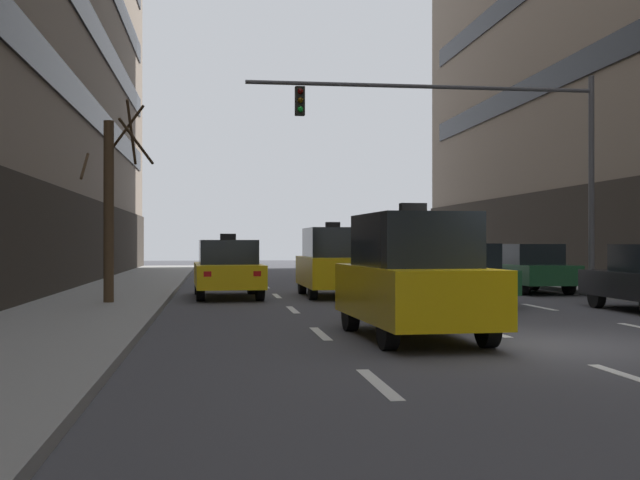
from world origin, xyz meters
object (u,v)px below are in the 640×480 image
taxi_driving_2 (333,262)px  car_parked_3 (529,269)px  taxi_driving_3 (413,276)px  traffic_signal_0 (487,137)px  street_tree_1 (110,204)px  taxi_driving_1 (228,269)px  car_driving_0 (461,274)px

taxi_driving_2 → car_parked_3: size_ratio=1.01×
taxi_driving_3 → car_parked_3: (6.71, 11.47, -0.27)m
taxi_driving_2 → car_parked_3: (6.52, 1.07, -0.25)m
traffic_signal_0 → street_tree_1: (-10.68, -3.06, -2.24)m
taxi_driving_1 → taxi_driving_2: 3.10m
car_driving_0 → street_tree_1: (-9.00, -0.39, 1.77)m
traffic_signal_0 → street_tree_1: size_ratio=2.18×
taxi_driving_2 → street_tree_1: bearing=-151.0°
car_driving_0 → taxi_driving_2: taxi_driving_2 is taller
taxi_driving_1 → taxi_driving_3: 10.75m
taxi_driving_2 → traffic_signal_0: (4.66, -0.28, 3.77)m
car_parked_3 → traffic_signal_0: traffic_signal_0 is taller
taxi_driving_1 → car_parked_3: size_ratio=1.08×
car_driving_0 → taxi_driving_1: size_ratio=0.93×
taxi_driving_2 → car_parked_3: bearing=9.3°
car_parked_3 → traffic_signal_0: 4.63m
taxi_driving_1 → taxi_driving_3: (2.91, -10.35, 0.21)m
street_tree_1 → taxi_driving_1: bearing=48.4°
taxi_driving_3 → taxi_driving_1: bearing=105.7°
taxi_driving_3 → traffic_signal_0: size_ratio=0.41×
taxi_driving_3 → car_driving_0: bearing=66.9°
car_parked_3 → street_tree_1: street_tree_1 is taller
taxi_driving_1 → taxi_driving_3: taxi_driving_3 is taller
traffic_signal_0 → taxi_driving_1: bearing=178.3°
car_driving_0 → car_parked_3: 5.35m
taxi_driving_2 → street_tree_1: size_ratio=0.86×
car_driving_0 → taxi_driving_2: (-2.98, 2.95, 0.24)m
taxi_driving_1 → taxi_driving_2: size_ratio=1.08×
taxi_driving_1 → taxi_driving_2: (3.10, 0.06, 0.19)m
taxi_driving_2 → car_driving_0: bearing=-44.7°
traffic_signal_0 → car_driving_0: bearing=-122.2°
car_driving_0 → taxi_driving_1: (-6.08, 2.90, 0.05)m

